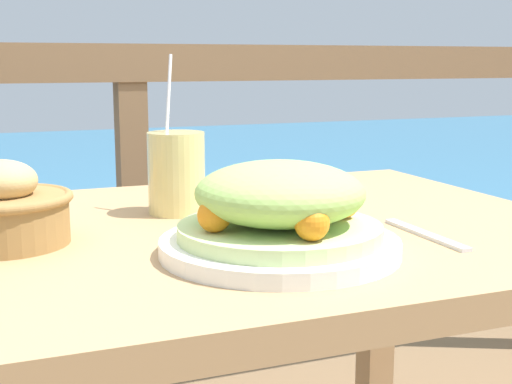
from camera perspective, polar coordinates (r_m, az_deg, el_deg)
patio_table at (r=1.06m, az=-0.66°, el=-8.21°), size 0.96×0.76×0.70m
railing_fence at (r=1.78m, az=-9.92°, el=3.97°), size 2.80×0.08×0.98m
sea_backdrop at (r=4.32m, az=-16.58°, el=-0.15°), size 12.00×4.00×0.35m
salad_plate at (r=0.87m, az=1.91°, el=-1.85°), size 0.30×0.30×0.12m
drink_glass at (r=1.11m, az=-6.38°, el=1.54°), size 0.09×0.09×0.24m
bread_basket at (r=0.97m, az=-19.59°, el=-1.38°), size 0.18×0.18×0.11m
fork at (r=0.99m, az=13.39°, el=-3.31°), size 0.02×0.18×0.00m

